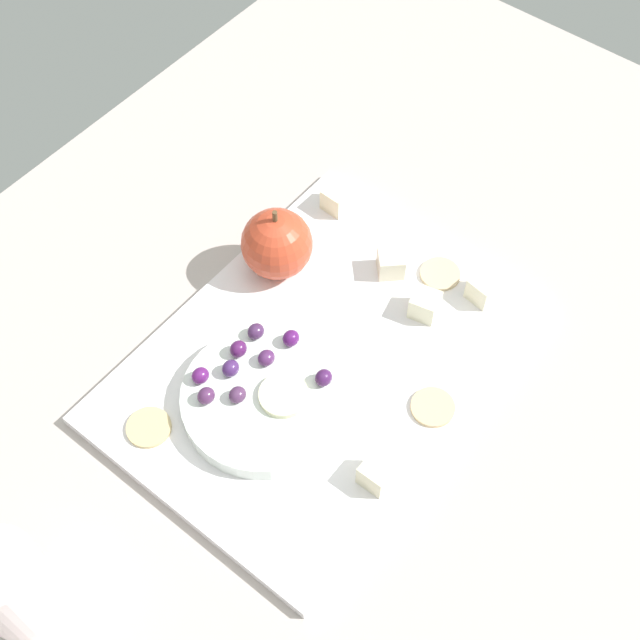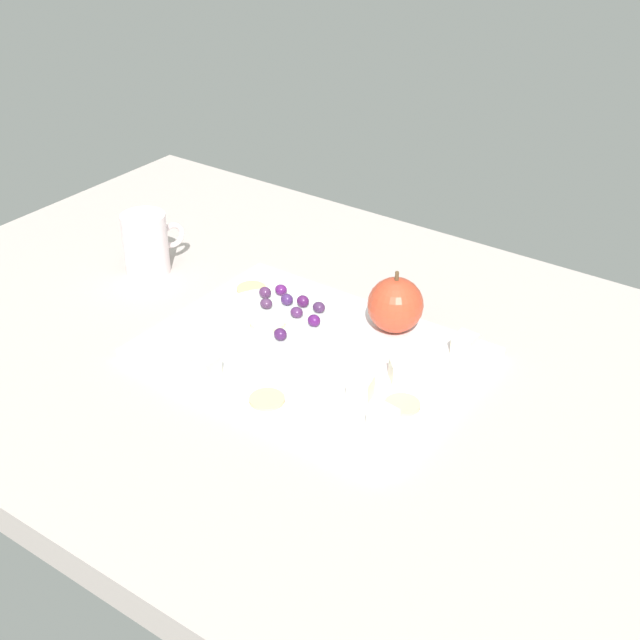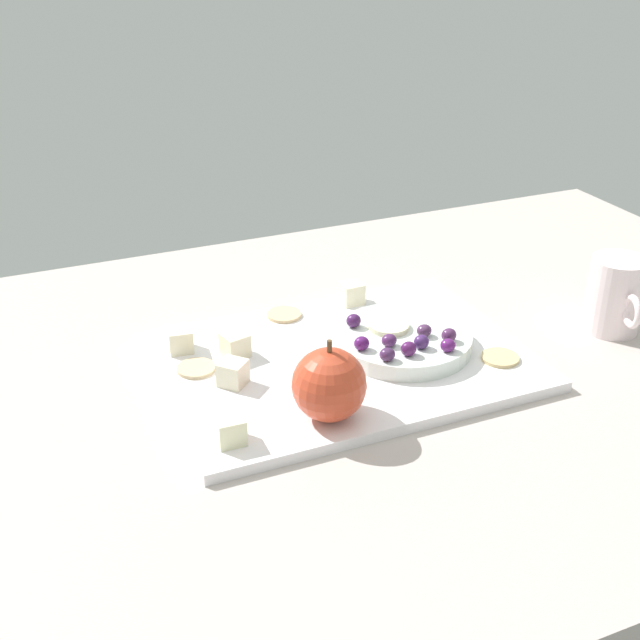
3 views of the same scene
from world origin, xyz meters
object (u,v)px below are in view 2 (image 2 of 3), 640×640
at_px(grape_0, 297,312).
at_px(apple_slice_0, 268,323).
at_px(cheese_cube_0, 465,344).
at_px(apple_whole, 395,305).
at_px(cheese_cube_2, 399,373).
at_px(cheese_cube_4, 383,419).
at_px(grape_3, 281,290).
at_px(grape_4, 278,333).
at_px(grape_5, 314,321).
at_px(cracker_2, 402,405).
at_px(cracker_1, 267,399).
at_px(grape_6, 287,299).
at_px(cheese_cube_1, 361,388).
at_px(grape_8, 303,301).
at_px(cheese_cube_3, 207,366).
at_px(platter, 311,353).
at_px(serving_dish, 271,322).
at_px(cup, 147,243).
at_px(grape_2, 265,292).
at_px(grape_1, 317,307).
at_px(cracker_0, 251,289).
at_px(grape_7, 266,304).

xyz_separation_m(grape_0, apple_slice_0, (-0.02, -0.04, -0.00)).
bearing_deg(grape_0, cheese_cube_0, 20.38).
distance_m(apple_whole, apple_slice_0, 0.17).
distance_m(cheese_cube_2, cheese_cube_4, 0.09).
xyz_separation_m(grape_3, grape_4, (0.06, -0.09, 0.00)).
bearing_deg(grape_5, cracker_2, -19.52).
bearing_deg(cracker_1, grape_6, 120.20).
relative_size(cheese_cube_1, grape_8, 1.55).
xyz_separation_m(cheese_cube_3, grape_3, (-0.03, 0.18, 0.01)).
relative_size(platter, apple_slice_0, 8.65).
bearing_deg(cracker_1, serving_dish, 126.31).
relative_size(cracker_2, cup, 0.43).
height_order(platter, grape_2, grape_2).
xyz_separation_m(apple_whole, grape_3, (-0.16, -0.04, -0.01)).
bearing_deg(cracker_1, grape_5, 103.89).
bearing_deg(cracker_1, apple_whole, 80.25).
height_order(platter, grape_6, grape_6).
bearing_deg(grape_3, cheese_cube_1, -28.99).
xyz_separation_m(serving_dish, grape_1, (0.04, 0.04, 0.02)).
bearing_deg(cheese_cube_1, serving_dish, 161.52).
relative_size(cheese_cube_3, grape_8, 1.55).
relative_size(apple_whole, cup, 0.76).
height_order(cheese_cube_4, grape_1, grape_1).
height_order(grape_5, grape_6, same).
distance_m(grape_1, grape_8, 0.02).
bearing_deg(cracker_0, platter, -25.18).
xyz_separation_m(cracker_1, cup, (-0.36, 0.17, 0.03)).
xyz_separation_m(grape_4, grape_8, (-0.02, 0.08, 0.00)).
distance_m(platter, apple_whole, 0.13).
bearing_deg(grape_5, grape_6, 159.61).
distance_m(cheese_cube_1, apple_slice_0, 0.17).
bearing_deg(grape_2, serving_dish, -42.69).
bearing_deg(cracker_1, grape_4, 120.69).
relative_size(cheese_cube_1, cheese_cube_3, 1.00).
bearing_deg(apple_slice_0, cheese_cube_1, -13.54).
xyz_separation_m(apple_whole, cheese_cube_1, (0.05, -0.15, -0.02)).
relative_size(grape_4, grape_7, 1.00).
height_order(platter, cheese_cube_3, cheese_cube_3).
bearing_deg(grape_7, cracker_0, 143.11).
height_order(cracker_0, grape_5, grape_5).
xyz_separation_m(cheese_cube_2, grape_5, (-0.14, 0.02, 0.01)).
bearing_deg(grape_0, cheese_cube_3, -99.50).
bearing_deg(grape_7, grape_5, 0.47).
bearing_deg(grape_5, apple_whole, 47.13).
xyz_separation_m(serving_dish, cracker_0, (-0.09, 0.06, -0.01)).
relative_size(cheese_cube_2, grape_3, 1.55).
bearing_deg(grape_2, grape_7, -48.46).
xyz_separation_m(cheese_cube_3, cracker_2, (0.22, 0.08, -0.01)).
distance_m(cheese_cube_2, cracker_1, 0.16).
height_order(grape_3, cup, cup).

